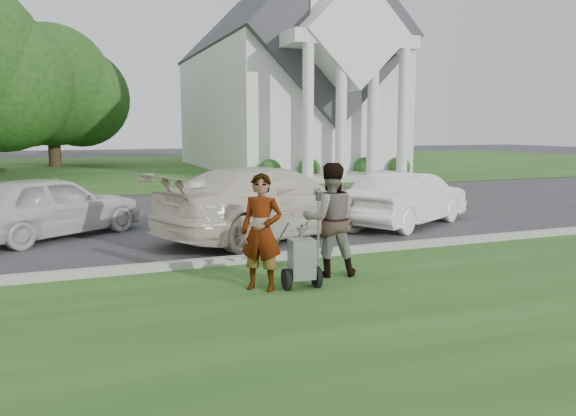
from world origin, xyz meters
TOP-DOWN VIEW (x-y plane):
  - ground at (0.00, 0.00)m, footprint 120.00×120.00m
  - grass_strip at (0.00, -3.00)m, footprint 80.00×7.00m
  - church_lawn at (0.00, 27.00)m, footprint 80.00×30.00m
  - curb at (0.00, 0.55)m, footprint 80.00×0.18m
  - church at (9.00, 23.11)m, footprint 9.19×19.00m
  - tree_back at (-4.01, 29.99)m, footprint 9.61×7.60m
  - striping_cart at (0.02, -1.27)m, footprint 0.57×1.12m
  - person_left at (-0.56, -1.13)m, footprint 0.75×0.72m
  - person_right at (0.74, -0.73)m, footprint 1.03×0.89m
  - parking_meter_near at (0.96, 0.20)m, footprint 0.09×0.08m
  - car_b at (-3.61, 4.46)m, footprint 4.34×3.71m
  - car_c at (0.95, 2.75)m, footprint 5.83×4.05m
  - car_d at (4.66, 2.97)m, footprint 4.18×3.16m

SIDE VIEW (x-z plane):
  - ground at x=0.00m, z-range 0.00..0.00m
  - grass_strip at x=0.00m, z-range 0.00..0.01m
  - church_lawn at x=0.00m, z-range 0.00..0.01m
  - curb at x=0.00m, z-range 0.00..0.15m
  - striping_cart at x=0.02m, z-range -0.07..0.95m
  - car_d at x=4.66m, z-range 0.00..1.32m
  - car_b at x=-3.61m, z-range 0.00..1.41m
  - car_c at x=0.95m, z-range 0.00..1.57m
  - parking_meter_near at x=0.96m, z-range 0.17..1.47m
  - person_left at x=-0.56m, z-range 0.00..1.73m
  - person_right at x=0.74m, z-range 0.00..1.84m
  - tree_back at x=-4.01m, z-range 0.28..9.17m
  - church at x=9.00m, z-range -6.11..17.99m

